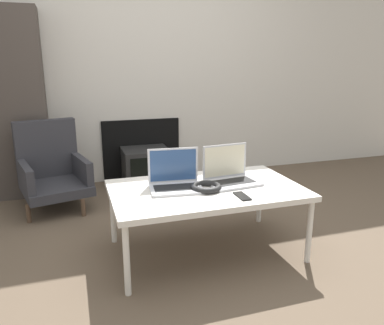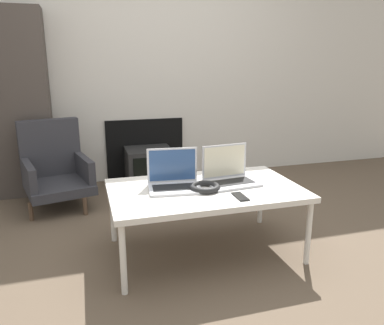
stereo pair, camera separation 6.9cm
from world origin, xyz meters
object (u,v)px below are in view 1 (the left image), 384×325
headphones (206,187)px  armchair (52,168)px  laptop_left (175,180)px  tv (146,167)px  phone (242,196)px  laptop_right (230,174)px

headphones → armchair: size_ratio=0.27×
laptop_left → armchair: bearing=130.9°
tv → laptop_left: bearing=-93.5°
headphones → phone: headphones is taller
headphones → laptop_right: bearing=26.3°
laptop_left → headphones: (0.18, -0.10, -0.03)m
laptop_left → headphones: size_ratio=1.78×
laptop_right → headphones: (-0.21, -0.10, -0.03)m
headphones → tv: 1.62m
laptop_right → laptop_left: bearing=174.1°
laptop_left → armchair: (-0.81, 1.17, -0.17)m
phone → armchair: size_ratio=0.20×
laptop_right → armchair: bearing=129.8°
phone → armchair: (-1.15, 1.46, -0.12)m
headphones → tv: size_ratio=0.43×
headphones → tv: (-0.08, 1.60, -0.29)m
laptop_left → armchair: size_ratio=0.48×
laptop_left → phone: laptop_left is taller
laptop_right → phone: 0.30m
laptop_right → phone: size_ratio=2.41×
laptop_left → laptop_right: same height
headphones → armchair: bearing=127.8°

